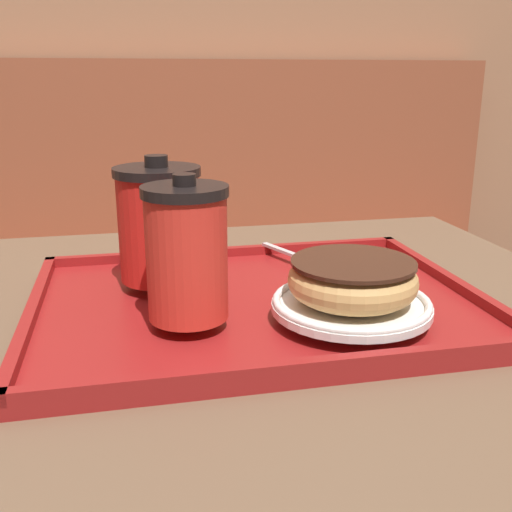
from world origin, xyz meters
The scene contains 8 objects.
booth_bench centered at (0.01, 0.87, 0.32)m, with size 1.74×0.44×1.00m.
cafe_table centered at (0.00, 0.00, 0.54)m, with size 0.90×0.81×0.70m.
serving_tray centered at (0.02, 0.02, 0.71)m, with size 0.49×0.37×0.02m.
coffee_cup_front centered at (-0.06, -0.04, 0.80)m, with size 0.08×0.08×0.14m.
coffee_cup_rear centered at (-0.08, 0.08, 0.80)m, with size 0.10×0.10×0.15m.
plate_with_chocolate_donut centered at (0.10, -0.06, 0.74)m, with size 0.16×0.16×0.01m.
donut_chocolate_glazed centered at (0.10, -0.06, 0.76)m, with size 0.13×0.13×0.04m.
spoon centered at (0.12, 0.08, 0.73)m, with size 0.08×0.16×0.01m.
Camera 1 is at (-0.11, -0.60, 0.96)m, focal length 42.00 mm.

